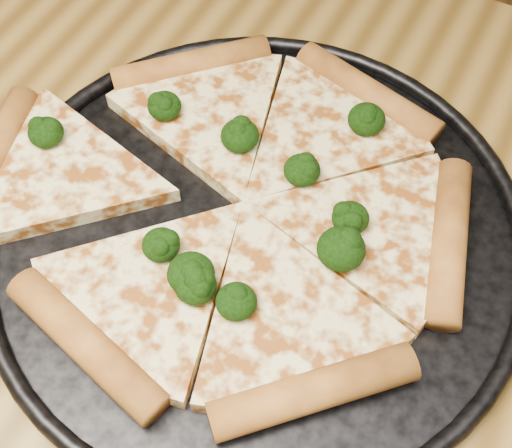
% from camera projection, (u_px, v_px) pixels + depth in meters
% --- Properties ---
extents(dining_table, '(1.20, 0.90, 0.75)m').
position_uv_depth(dining_table, '(106.00, 345.00, 0.59)').
color(dining_table, olive).
rests_on(dining_table, ground).
extents(pizza_pan, '(0.41, 0.41, 0.02)m').
position_uv_depth(pizza_pan, '(256.00, 230.00, 0.54)').
color(pizza_pan, black).
rests_on(pizza_pan, dining_table).
extents(pizza, '(0.41, 0.36, 0.03)m').
position_uv_depth(pizza, '(233.00, 202.00, 0.54)').
color(pizza, '#F3DE95').
rests_on(pizza, pizza_pan).
extents(broccoli_florets, '(0.28, 0.22, 0.03)m').
position_uv_depth(broccoli_florets, '(243.00, 203.00, 0.52)').
color(broccoli_florets, black).
rests_on(broccoli_florets, pizza).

